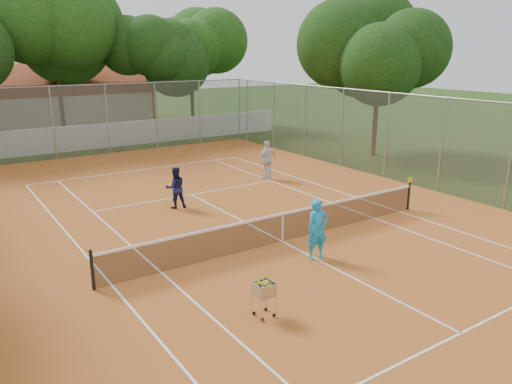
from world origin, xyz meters
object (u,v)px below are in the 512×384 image
clubhouse (30,101)px  player_far_left (176,188)px  tennis_net (283,227)px  player_near (318,229)px  ball_hopper (264,298)px  player_far_right (267,160)px

clubhouse → player_far_left: clubhouse is taller
tennis_net → player_near: 1.65m
ball_hopper → player_far_left: bearing=90.8°
player_near → ball_hopper: size_ratio=1.95×
player_near → player_far_left: 6.84m
player_far_left → ball_hopper: 8.77m
clubhouse → player_near: bearing=-86.2°
clubhouse → player_far_right: clubhouse is taller
player_near → ball_hopper: player_near is taller
tennis_net → ball_hopper: (-3.10, -3.46, -0.03)m
clubhouse → player_near: (2.05, -30.60, -1.29)m
player_far_right → tennis_net: bearing=48.3°
player_far_left → ball_hopper: size_ratio=1.74×
clubhouse → player_near: clubhouse is taller
clubhouse → ball_hopper: clubhouse is taller
ball_hopper → player_far_right: bearing=67.5°
player_far_left → player_far_right: player_far_right is taller
tennis_net → player_far_right: size_ratio=6.55×
tennis_net → player_far_right: 8.06m
player_near → player_far_left: size_ratio=1.12×
tennis_net → clubhouse: size_ratio=0.72×
tennis_net → clubhouse: bearing=93.9°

